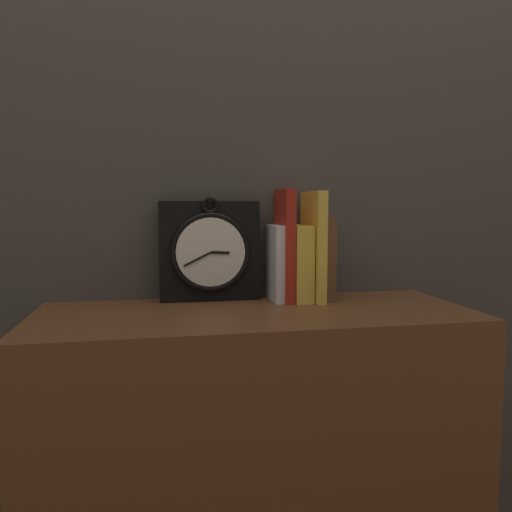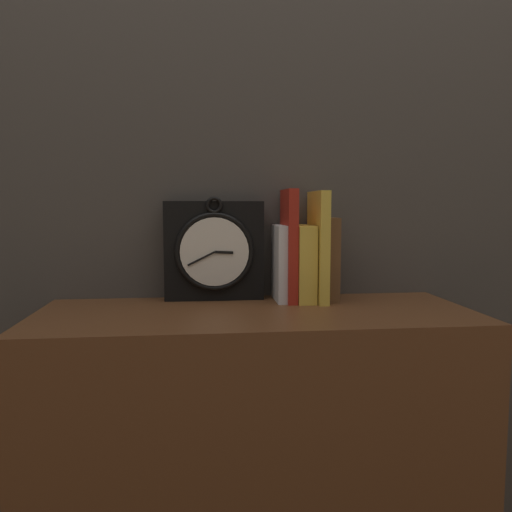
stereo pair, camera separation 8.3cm
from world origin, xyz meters
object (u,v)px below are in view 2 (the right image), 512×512
(book_slot0_white, at_px, (279,263))
(book_slot4_brown, at_px, (328,259))
(clock, at_px, (214,251))
(book_slot2_yellow, at_px, (303,263))
(book_slot1_red, at_px, (289,245))
(book_slot3_yellow, at_px, (318,246))

(book_slot0_white, xyz_separation_m, book_slot4_brown, (0.12, -0.00, 0.01))
(book_slot0_white, bearing_deg, clock, 169.70)
(book_slot2_yellow, height_order, book_slot4_brown, book_slot4_brown)
(book_slot1_red, bearing_deg, book_slot3_yellow, -7.33)
(clock, distance_m, book_slot3_yellow, 0.24)
(clock, height_order, book_slot4_brown, clock)
(book_slot1_red, height_order, book_slot4_brown, book_slot1_red)
(book_slot0_white, xyz_separation_m, book_slot3_yellow, (0.09, -0.01, 0.04))
(book_slot3_yellow, height_order, book_slot4_brown, book_slot3_yellow)
(book_slot2_yellow, bearing_deg, book_slot0_white, 172.52)
(book_slot0_white, distance_m, book_slot2_yellow, 0.05)
(clock, bearing_deg, book_slot0_white, -10.30)
(book_slot1_red, relative_size, book_slot2_yellow, 1.47)
(book_slot3_yellow, bearing_deg, book_slot0_white, 171.59)
(book_slot0_white, distance_m, book_slot1_red, 0.05)
(book_slot2_yellow, distance_m, book_slot3_yellow, 0.05)
(book_slot4_brown, bearing_deg, book_slot0_white, 179.72)
(book_slot3_yellow, xyz_separation_m, book_slot4_brown, (0.03, 0.01, -0.03))
(clock, relative_size, book_slot1_red, 0.93)
(clock, height_order, book_slot0_white, clock)
(book_slot2_yellow, bearing_deg, book_slot3_yellow, -9.87)
(book_slot2_yellow, bearing_deg, book_slot4_brown, 5.97)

